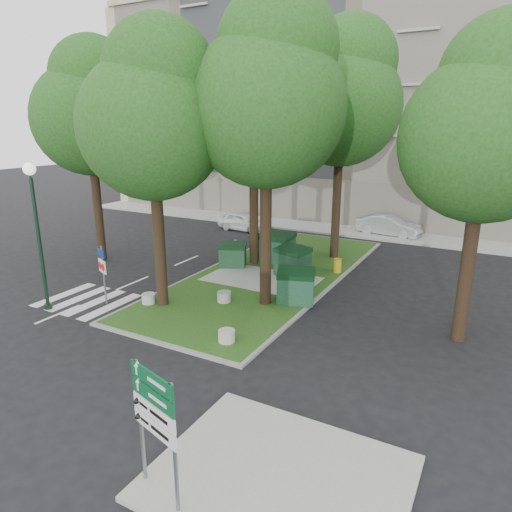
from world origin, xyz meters
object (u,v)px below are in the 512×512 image
Objects in this scene: tree_median_far at (344,94)px; directional_sign at (156,414)px; tree_median_near_left at (154,112)px; tree_median_mid at (256,123)px; street_lamp at (36,220)px; bollard_left at (149,298)px; dumpster_a at (233,255)px; dumpster_c at (292,262)px; bollard_right at (227,336)px; bollard_mid at (224,297)px; litter_bin at (337,265)px; dumpster_b at (277,248)px; traffic_sign_pole at (103,267)px; car_silver at (389,226)px; dumpster_d at (296,286)px; car_white at (243,221)px; tree_median_near_right at (270,92)px; tree_street_left at (90,108)px; tree_street_right at (491,122)px.

directional_sign is at bearing -81.95° from tree_median_far.
tree_median_near_left is 6.53m from tree_median_mid.
tree_median_mid is 1.78× the size of street_lamp.
tree_median_near_left is 19.74× the size of bollard_left.
street_lamp is (-3.63, -7.82, 2.82)m from dumpster_a.
dumpster_a is (-0.23, 5.43, -6.61)m from tree_median_near_left.
street_lamp is at bearing -113.68° from dumpster_c.
bollard_right is 0.99× the size of bollard_mid.
tree_median_far is 7.58× the size of dumpster_a.
tree_median_near_left is at bearing 157.57° from bollard_right.
litter_bin is at bearing 60.89° from dumpster_c.
dumpster_a is 8.12m from bollard_right.
street_lamp reaches higher than bollard_mid.
tree_median_far is 8.17m from dumpster_b.
directional_sign reaches higher than bollard_right.
car_silver is at bearing 91.24° from traffic_sign_pole.
dumpster_d reaches higher than car_white.
dumpster_c is (2.47, -1.00, -6.18)m from tree_median_mid.
tree_median_far is at bearing 49.03° from dumpster_b.
tree_median_near_right is 1.04× the size of tree_street_left.
tree_street_left is at bearing 155.97° from dumpster_d.
tree_median_near_left reaches higher than dumpster_c.
bollard_mid is 0.15× the size of car_white.
dumpster_d is (-6.09, 0.13, -6.21)m from tree_street_right.
bollard_mid is (-1.94, 2.90, 0.00)m from bollard_right.
bollard_left is 0.10× the size of street_lamp.
dumpster_c is 3.24× the size of bollard_right.
tree_street_left is 19.78× the size of bollard_mid.
tree_street_right is (10.00, -4.00, 0.00)m from tree_median_mid.
tree_median_near_left is at bearing -111.28° from tree_median_far.
tree_median_mid is 2.51× the size of car_silver.
tree_median_mid is at bearing -139.23° from car_white.
litter_bin is at bearing 64.72° from bollard_mid.
dumpster_a is at bearing -161.55° from dumpster_c.
street_lamp is at bearing -131.87° from litter_bin.
dumpster_d is at bearing 34.62° from tree_median_near_right.
tree_median_far is 10.23m from dumpster_d.
bollard_left is 5.03m from street_lamp.
street_lamp reaches higher than traffic_sign_pole.
tree_median_near_left is 8.32m from dumpster_d.
bollard_mid is (-2.52, -1.32, -0.46)m from dumpster_d.
tree_street_left is (-7.00, 3.50, 0.33)m from tree_median_near_left.
tree_street_left reaches higher than car_white.
street_lamp is (-5.76, -3.70, 3.21)m from bollard_mid.
litter_bin is (1.64, 1.57, -0.35)m from dumpster_c.
dumpster_d reaches higher than bollard_left.
tree_median_mid is 9.56m from bollard_left.
dumpster_a is (-3.73, 3.43, -7.28)m from tree_median_near_right.
dumpster_d reaches higher than bollard_right.
tree_street_left reaches higher than bollard_mid.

